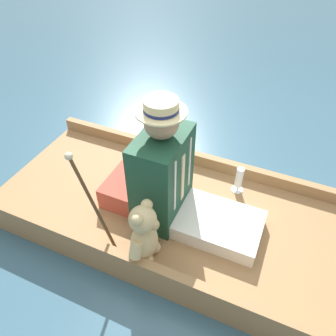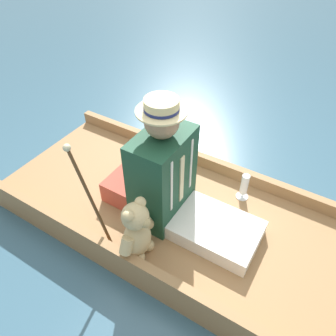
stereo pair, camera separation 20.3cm
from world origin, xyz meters
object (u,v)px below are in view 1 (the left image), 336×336
Objects in this scene: teddy_bear at (144,235)px; wine_glass at (239,179)px; seated_person at (174,182)px; walking_cane at (90,197)px.

wine_glass is at bearing 154.71° from teddy_bear.
seated_person is 0.58m from wine_glass.
teddy_bear is at bearing 4.42° from seated_person.
seated_person reaches higher than walking_cane.
wine_glass is at bearing 150.21° from seated_person.
wine_glass is (-0.42, 0.34, -0.20)m from seated_person.
walking_cane reaches higher than teddy_bear.
teddy_bear is at bearing 97.49° from walking_cane.
seated_person is 1.22× the size of walking_cane.
seated_person is at bearing 175.12° from teddy_bear.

